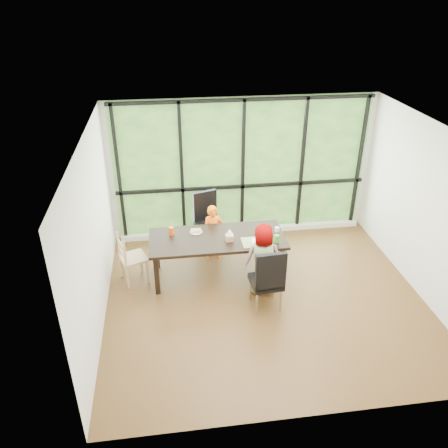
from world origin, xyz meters
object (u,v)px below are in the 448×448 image
at_px(child_older, 263,259).
at_px(chair_end_beech, 133,258).
at_px(orange_cup, 171,231).
at_px(dining_table, 217,257).
at_px(plate_near, 258,241).
at_px(white_mug, 277,229).
at_px(green_cup, 277,239).
at_px(tissue_box, 229,238).
at_px(chair_interior_leather, 266,278).
at_px(child_toddler, 213,233).
at_px(chair_window_leather, 209,222).
at_px(plate_far, 196,232).

bearing_deg(child_older, chair_end_beech, -15.01).
relative_size(chair_end_beech, orange_cup, 6.57).
bearing_deg(dining_table, plate_near, -18.61).
distance_m(plate_near, white_mug, 0.48).
bearing_deg(green_cup, orange_cup, 164.12).
bearing_deg(tissue_box, chair_interior_leather, -61.48).
distance_m(child_toddler, child_older, 1.30).
bearing_deg(child_older, plate_near, -86.06).
height_order(green_cup, tissue_box, green_cup).
bearing_deg(child_toddler, plate_near, -53.14).
height_order(orange_cup, white_mug, orange_cup).
bearing_deg(child_toddler, chair_window_leather, 93.08).
relative_size(chair_end_beech, child_toddler, 0.87).
bearing_deg(plate_far, chair_end_beech, -169.94).
height_order(child_toddler, plate_near, child_toddler).
height_order(chair_interior_leather, green_cup, chair_interior_leather).
bearing_deg(orange_cup, chair_end_beech, -165.72).
height_order(chair_window_leather, child_toddler, chair_window_leather).
xyz_separation_m(chair_interior_leather, green_cup, (0.31, 0.66, 0.27)).
bearing_deg(child_toddler, chair_interior_leather, -69.66).
relative_size(chair_interior_leather, white_mug, 14.05).
distance_m(plate_far, white_mug, 1.37).
height_order(dining_table, orange_cup, orange_cup).
distance_m(plate_far, orange_cup, 0.42).
bearing_deg(orange_cup, child_toddler, 26.66).
relative_size(chair_window_leather, tissue_box, 8.71).
xyz_separation_m(chair_interior_leather, orange_cup, (-1.37, 1.14, 0.28)).
relative_size(dining_table, plate_near, 9.98).
xyz_separation_m(dining_table, child_toddler, (0.00, 0.57, 0.14)).
bearing_deg(plate_far, green_cup, -21.54).
xyz_separation_m(chair_end_beech, plate_far, (1.07, 0.19, 0.31)).
height_order(chair_end_beech, tissue_box, chair_end_beech).
relative_size(plate_far, orange_cup, 1.54).
relative_size(chair_end_beech, plate_far, 4.26).
relative_size(child_toddler, tissue_box, 8.34).
height_order(white_mug, tissue_box, tissue_box).
relative_size(chair_end_beech, child_older, 0.74).
relative_size(child_older, white_mug, 15.76).
bearing_deg(chair_end_beech, orange_cup, -94.98).
relative_size(chair_interior_leather, plate_far, 5.12).
xyz_separation_m(child_toddler, plate_far, (-0.33, -0.35, 0.24)).
bearing_deg(plate_far, chair_window_leather, 67.80).
height_order(chair_interior_leather, plate_near, chair_interior_leather).
relative_size(plate_far, tissue_box, 1.70).
bearing_deg(plate_near, dining_table, 161.39).
xyz_separation_m(chair_window_leather, tissue_box, (0.22, -1.07, 0.26)).
height_order(child_toddler, plate_far, child_toddler).
bearing_deg(plate_far, dining_table, -33.83).
xyz_separation_m(chair_interior_leather, white_mug, (0.40, 1.00, 0.25)).
relative_size(orange_cup, white_mug, 1.78).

